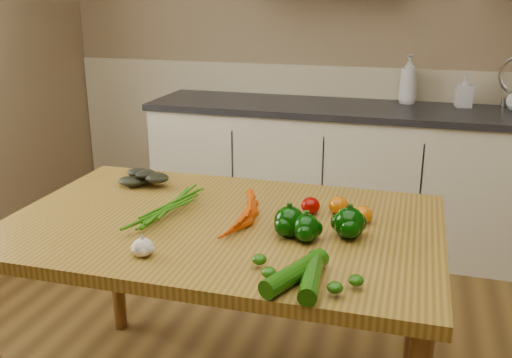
{
  "coord_description": "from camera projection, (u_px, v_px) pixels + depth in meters",
  "views": [
    {
      "loc": [
        0.44,
        -1.29,
        1.56
      ],
      "look_at": [
        -0.14,
        0.7,
        0.88
      ],
      "focal_mm": 40.0,
      "sensor_mm": 36.0,
      "label": 1
    }
  ],
  "objects": [
    {
      "name": "counter_run",
      "position": [
        376.0,
        177.0,
        3.57
      ],
      "size": [
        2.84,
        0.64,
        1.14
      ],
      "color": "beige",
      "rests_on": "ground"
    },
    {
      "name": "zucchini_a",
      "position": [
        312.0,
        276.0,
        1.54
      ],
      "size": [
        0.07,
        0.24,
        0.05
      ],
      "primitive_type": "cylinder",
      "rotation": [
        1.57,
        0.0,
        0.09
      ],
      "color": "#144807",
      "rests_on": "table"
    },
    {
      "name": "leafy_greens",
      "position": [
        147.0,
        171.0,
        2.35
      ],
      "size": [
        0.21,
        0.19,
        0.11
      ],
      "primitive_type": null,
      "color": "black",
      "rests_on": "table"
    },
    {
      "name": "zucchini_b",
      "position": [
        295.0,
        273.0,
        1.56
      ],
      "size": [
        0.15,
        0.26,
        0.05
      ],
      "primitive_type": "cylinder",
      "rotation": [
        1.57,
        0.0,
        -0.41
      ],
      "color": "#144807",
      "rests_on": "table"
    },
    {
      "name": "tomato_c",
      "position": [
        363.0,
        215.0,
        1.96
      ],
      "size": [
        0.07,
        0.07,
        0.06
      ],
      "primitive_type": "ellipsoid",
      "color": "#C76104",
      "rests_on": "table"
    },
    {
      "name": "pepper_c",
      "position": [
        306.0,
        228.0,
        1.81
      ],
      "size": [
        0.09,
        0.09,
        0.09
      ],
      "primitive_type": "sphere",
      "color": "#042F02",
      "rests_on": "table"
    },
    {
      "name": "pepper_b",
      "position": [
        349.0,
        223.0,
        1.83
      ],
      "size": [
        0.1,
        0.1,
        0.1
      ],
      "primitive_type": "sphere",
      "color": "#042F02",
      "rests_on": "table"
    },
    {
      "name": "soap_bottle_a",
      "position": [
        409.0,
        79.0,
        3.51
      ],
      "size": [
        0.14,
        0.14,
        0.3
      ],
      "primitive_type": "imported",
      "rotation": [
        0.0,
        0.0,
        6.06
      ],
      "color": "silver",
      "rests_on": "counter_run"
    },
    {
      "name": "tomato_b",
      "position": [
        338.0,
        205.0,
        2.04
      ],
      "size": [
        0.07,
        0.07,
        0.06
      ],
      "primitive_type": "ellipsoid",
      "color": "#C76104",
      "rests_on": "table"
    },
    {
      "name": "tomato_a",
      "position": [
        311.0,
        206.0,
        2.04
      ],
      "size": [
        0.07,
        0.07,
        0.06
      ],
      "primitive_type": "ellipsoid",
      "color": "#820602",
      "rests_on": "table"
    },
    {
      "name": "garlic_bulb",
      "position": [
        143.0,
        247.0,
        1.71
      ],
      "size": [
        0.07,
        0.07,
        0.06
      ],
      "primitive_type": "ellipsoid",
      "color": "silver",
      "rests_on": "table"
    },
    {
      "name": "table",
      "position": [
        223.0,
        244.0,
        2.01
      ],
      "size": [
        1.5,
        0.97,
        0.8
      ],
      "rotation": [
        0.0,
        0.0,
        0.01
      ],
      "color": "olive",
      "rests_on": "ground"
    },
    {
      "name": "room",
      "position": [
        251.0,
        112.0,
        1.55
      ],
      "size": [
        4.04,
        5.04,
        2.64
      ],
      "color": "brown",
      "rests_on": "ground"
    },
    {
      "name": "soap_bottle_b",
      "position": [
        465.0,
        91.0,
        3.41
      ],
      "size": [
        0.1,
        0.1,
        0.2
      ],
      "primitive_type": "imported",
      "rotation": [
        0.0,
        0.0,
        3.3
      ],
      "color": "silver",
      "rests_on": "counter_run"
    },
    {
      "name": "pepper_a",
      "position": [
        289.0,
        222.0,
        1.84
      ],
      "size": [
        0.1,
        0.1,
        0.1
      ],
      "primitive_type": "sphere",
      "color": "#042F02",
      "rests_on": "table"
    },
    {
      "name": "carrot_bunch",
      "position": [
        220.0,
        210.0,
        1.98
      ],
      "size": [
        0.28,
        0.22,
        0.07
      ],
      "primitive_type": null,
      "rotation": [
        0.0,
        0.0,
        0.01
      ],
      "color": "#D04504",
      "rests_on": "table"
    }
  ]
}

